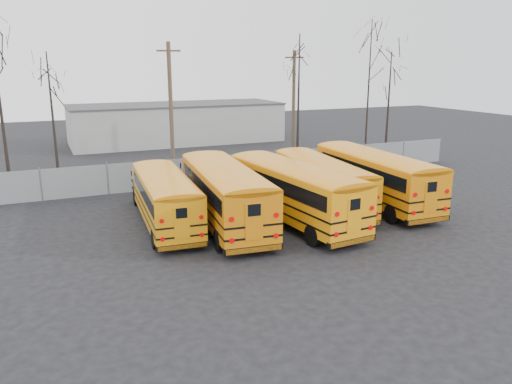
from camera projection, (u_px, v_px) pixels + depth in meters
name	position (u px, v px, depth m)	size (l,w,h in m)	color
ground	(307.00, 233.00, 25.07)	(120.00, 120.00, 0.00)	black
fence	(224.00, 169.00, 35.45)	(40.00, 0.04, 2.00)	gray
distant_building	(177.00, 124.00, 53.70)	(22.00, 8.00, 4.00)	#A6A7A2
bus_a	(165.00, 195.00, 25.88)	(3.10, 10.31, 2.85)	black
bus_b	(224.00, 190.00, 25.96)	(3.82, 11.86, 3.27)	black
bus_c	(292.00, 188.00, 26.48)	(3.70, 11.70, 3.22)	black
bus_d	(320.00, 179.00, 29.06)	(3.54, 10.89, 3.00)	black
bus_e	(373.00, 173.00, 29.84)	(3.18, 11.73, 3.25)	black
utility_pole_left	(171.00, 108.00, 37.39)	(1.75, 0.31, 9.83)	brown
utility_pole_right	(294.00, 102.00, 45.23)	(1.60, 0.74, 9.42)	#4E3D2C
tree_1	(0.00, 106.00, 33.07)	(0.26, 0.26, 11.11)	black
tree_2	(53.00, 119.00, 34.40)	(0.26, 0.26, 9.07)	black
tree_3	(298.00, 98.00, 43.23)	(0.26, 0.26, 10.73)	black
tree_4	(368.00, 93.00, 42.08)	(0.26, 0.26, 11.76)	black
tree_5	(388.00, 105.00, 44.52)	(0.26, 0.26, 9.29)	black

